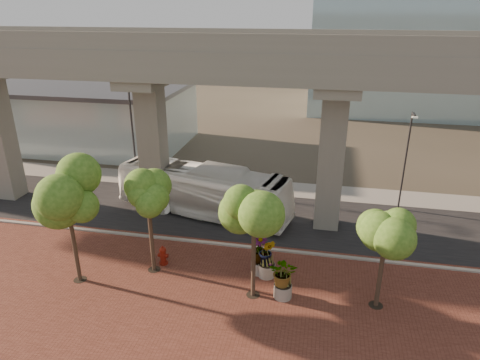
# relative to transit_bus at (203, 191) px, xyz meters

# --- Properties ---
(ground) EXTENTS (160.00, 160.00, 0.00)m
(ground) POSITION_rel_transit_bus_xyz_m (2.56, -2.10, -1.76)
(ground) COLOR #3C362B
(ground) RESTS_ON ground
(brick_plaza) EXTENTS (70.00, 13.00, 0.06)m
(brick_plaza) POSITION_rel_transit_bus_xyz_m (2.56, -10.10, -1.73)
(brick_plaza) COLOR brown
(brick_plaza) RESTS_ON ground
(asphalt_road) EXTENTS (90.00, 8.00, 0.04)m
(asphalt_road) POSITION_rel_transit_bus_xyz_m (2.56, -0.10, -1.74)
(asphalt_road) COLOR black
(asphalt_road) RESTS_ON ground
(curb_strip) EXTENTS (70.00, 0.25, 0.16)m
(curb_strip) POSITION_rel_transit_bus_xyz_m (2.56, -4.10, -1.68)
(curb_strip) COLOR gray
(curb_strip) RESTS_ON ground
(far_sidewalk) EXTENTS (90.00, 3.00, 0.06)m
(far_sidewalk) POSITION_rel_transit_bus_xyz_m (2.56, 5.40, -1.73)
(far_sidewalk) COLOR gray
(far_sidewalk) RESTS_ON ground
(transit_viaduct) EXTENTS (72.00, 5.60, 12.40)m
(transit_viaduct) POSITION_rel_transit_bus_xyz_m (2.56, -0.10, 5.53)
(transit_viaduct) COLOR gray
(transit_viaduct) RESTS_ON ground
(station_pavilion) EXTENTS (23.00, 13.00, 6.30)m
(station_pavilion) POSITION_rel_transit_bus_xyz_m (-17.44, 13.90, 1.46)
(station_pavilion) COLOR silver
(station_pavilion) RESTS_ON ground
(transit_bus) EXTENTS (12.98, 5.82, 3.52)m
(transit_bus) POSITION_rel_transit_bus_xyz_m (0.00, 0.00, 0.00)
(transit_bus) COLOR white
(transit_bus) RESTS_ON ground
(fire_hydrant) EXTENTS (0.57, 0.52, 1.15)m
(fire_hydrant) POSITION_rel_transit_bus_xyz_m (-0.45, -6.77, -1.15)
(fire_hydrant) COLOR maroon
(fire_hydrant) RESTS_ON ground
(planter_front) EXTENTS (2.04, 2.04, 2.24)m
(planter_front) POSITION_rel_transit_bus_xyz_m (6.56, -8.43, -0.34)
(planter_front) COLOR gray
(planter_front) RESTS_ON ground
(planter_right) EXTENTS (2.18, 2.18, 2.33)m
(planter_right) POSITION_rel_transit_bus_xyz_m (5.03, -6.52, -0.29)
(planter_right) COLOR gray
(planter_right) RESTS_ON ground
(planter_left) EXTENTS (2.08, 2.08, 2.29)m
(planter_left) POSITION_rel_transit_bus_xyz_m (5.50, -6.77, -0.31)
(planter_left) COLOR #A19D92
(planter_left) RESTS_ON ground
(street_tree_far_west) EXTENTS (3.89, 3.89, 6.78)m
(street_tree_far_west) POSITION_rel_transit_bus_xyz_m (-4.31, -9.15, 3.29)
(street_tree_far_west) COLOR #4C392B
(street_tree_far_west) RESTS_ON ground
(street_tree_near_west) EXTENTS (3.05, 3.05, 6.04)m
(street_tree_near_west) POSITION_rel_transit_bus_xyz_m (-0.76, -7.45, 2.92)
(street_tree_near_west) COLOR #4C392B
(street_tree_near_west) RESTS_ON ground
(street_tree_near_east) EXTENTS (3.46, 3.46, 6.41)m
(street_tree_near_east) POSITION_rel_transit_bus_xyz_m (5.06, -8.58, 3.11)
(street_tree_near_east) COLOR #4C392B
(street_tree_near_east) RESTS_ON ground
(street_tree_far_east) EXTENTS (3.02, 3.02, 5.33)m
(street_tree_far_east) POSITION_rel_transit_bus_xyz_m (11.15, -8.18, 2.23)
(street_tree_far_east) COLOR #4C392B
(street_tree_far_east) RESTS_ON ground
(streetlamp_west) EXTENTS (0.45, 1.31, 9.03)m
(streetlamp_west) POSITION_rel_transit_bus_xyz_m (-7.24, 4.67, 3.51)
(streetlamp_west) COLOR #29292D
(streetlamp_west) RESTS_ON ground
(streetlamp_east) EXTENTS (0.36, 1.04, 7.20)m
(streetlamp_east) POSITION_rel_transit_bus_xyz_m (13.70, 3.30, 2.44)
(streetlamp_east) COLOR #28292C
(streetlamp_east) RESTS_ON ground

